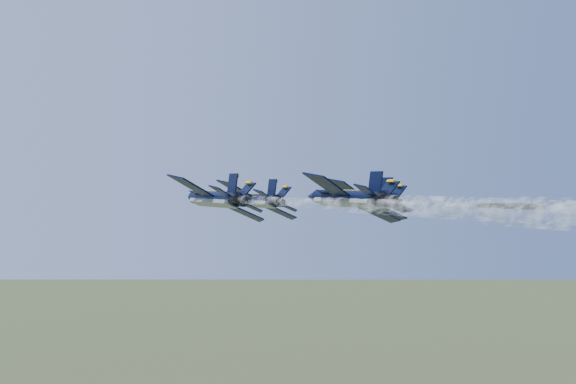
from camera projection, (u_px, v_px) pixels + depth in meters
name	position (u px, v px, depth m)	size (l,w,h in m)	color
jet_lead	(254.00, 200.00, 114.59)	(13.54, 18.86, 6.37)	black
jet_left	(213.00, 198.00, 96.44)	(13.54, 18.86, 6.37)	black
jet_right	(361.00, 199.00, 108.51)	(13.54, 18.86, 6.37)	black
jet_slot	(346.00, 198.00, 91.21)	(13.54, 18.86, 6.37)	black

